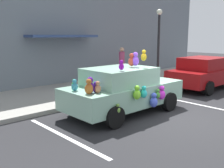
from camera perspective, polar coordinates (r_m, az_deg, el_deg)
ground_plane at (r=8.80m, az=13.81°, el=-6.85°), size 60.00×60.00×0.00m
sidewalk at (r=12.15m, az=-6.19°, el=-1.43°), size 24.00×4.00×0.15m
storefront_building at (r=13.69m, az=-11.96°, el=12.88°), size 24.00×1.25×6.40m
parking_stripe_front at (r=10.84m, az=14.88°, el=-3.60°), size 0.12×3.60×0.01m
parking_stripe_rear at (r=7.04m, az=-10.35°, el=-11.15°), size 0.12×3.60×0.01m
plush_covered_car at (r=8.75m, az=2.45°, el=-1.22°), size 4.21×2.17×2.13m
parked_sedan_behind at (r=13.53m, az=19.39°, el=2.33°), size 4.12×2.04×1.54m
teddy_bear_on_sidewalk at (r=11.30m, az=-1.34°, el=-0.17°), size 0.38×0.31×0.72m
street_lamp_post at (r=13.32m, az=10.12°, el=9.70°), size 0.28×0.28×3.69m
pedestrian_near_shopfront at (r=13.91m, az=2.13°, el=4.06°), size 0.30×0.30×1.82m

